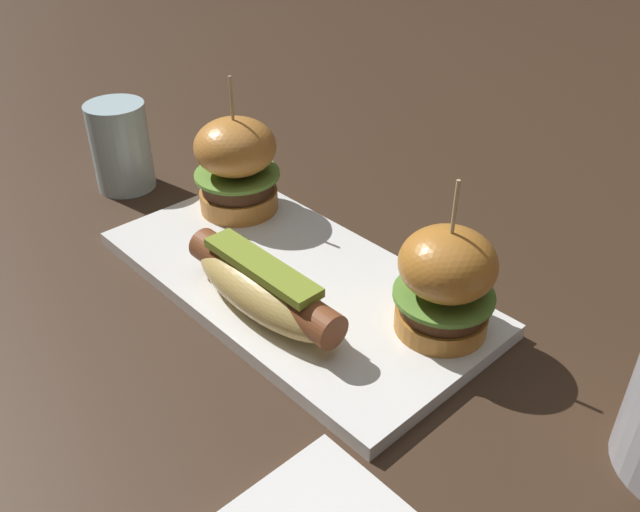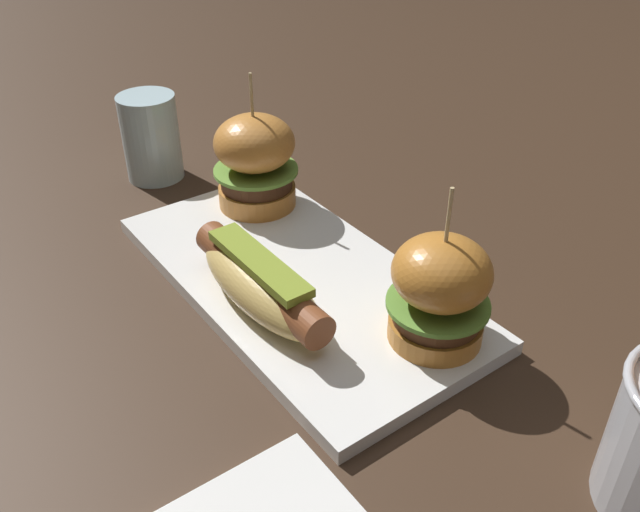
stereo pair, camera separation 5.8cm
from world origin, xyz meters
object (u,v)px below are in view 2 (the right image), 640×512
(platter_main, at_px, (296,279))
(water_glass, at_px, (151,137))
(hot_dog, at_px, (260,283))
(slider_right, at_px, (440,290))
(slider_left, at_px, (255,161))

(platter_main, xyz_separation_m, water_glass, (-0.29, -0.01, 0.04))
(water_glass, bearing_deg, hot_dog, -7.67)
(slider_right, bearing_deg, slider_left, 179.90)
(hot_dog, relative_size, water_glass, 1.71)
(slider_right, height_order, water_glass, slider_right)
(hot_dog, relative_size, slider_right, 1.27)
(platter_main, height_order, slider_left, slider_left)
(hot_dog, height_order, slider_right, slider_right)
(slider_left, distance_m, slider_right, 0.28)
(hot_dog, height_order, slider_left, slider_left)
(hot_dog, bearing_deg, water_glass, 172.33)
(slider_left, height_order, slider_right, slider_left)
(hot_dog, bearing_deg, platter_main, 113.22)
(hot_dog, distance_m, slider_left, 0.18)
(platter_main, distance_m, hot_dog, 0.07)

